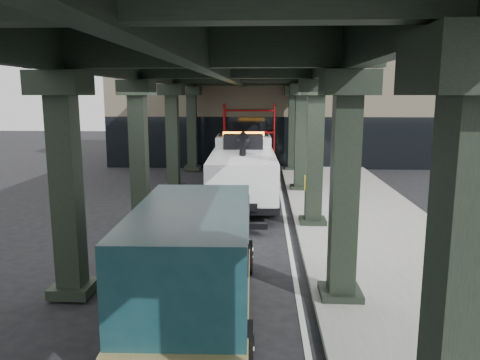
# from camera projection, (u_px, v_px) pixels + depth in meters

# --- Properties ---
(ground) EXTENTS (90.00, 90.00, 0.00)m
(ground) POSITION_uv_depth(u_px,v_px,m) (234.00, 244.00, 14.39)
(ground) COLOR black
(ground) RESTS_ON ground
(sidewalk) EXTENTS (5.00, 40.00, 0.15)m
(sidewalk) POSITION_uv_depth(u_px,v_px,m) (368.00, 225.00, 16.12)
(sidewalk) COLOR gray
(sidewalk) RESTS_ON ground
(lane_stripe) EXTENTS (0.12, 38.00, 0.01)m
(lane_stripe) POSITION_uv_depth(u_px,v_px,m) (286.00, 226.00, 16.27)
(lane_stripe) COLOR silver
(lane_stripe) RESTS_ON ground
(viaduct) EXTENTS (7.40, 32.00, 6.40)m
(viaduct) POSITION_uv_depth(u_px,v_px,m) (225.00, 66.00, 15.40)
(viaduct) COLOR black
(viaduct) RESTS_ON ground
(building) EXTENTS (22.00, 10.00, 8.00)m
(building) POSITION_uv_depth(u_px,v_px,m) (280.00, 102.00, 33.23)
(building) COLOR #C6B793
(building) RESTS_ON ground
(scaffolding) EXTENTS (3.08, 0.88, 4.00)m
(scaffolding) POSITION_uv_depth(u_px,v_px,m) (249.00, 135.00, 28.41)
(scaffolding) COLOR #AD0D10
(scaffolding) RESTS_ON ground
(tow_truck) EXTENTS (2.96, 9.12, 2.96)m
(tow_truck) POSITION_uv_depth(u_px,v_px,m) (243.00, 167.00, 20.17)
(tow_truck) COLOR black
(tow_truck) RESTS_ON ground
(towed_van) EXTENTS (2.52, 5.97, 2.40)m
(towed_van) POSITION_uv_depth(u_px,v_px,m) (195.00, 257.00, 9.40)
(towed_van) COLOR #10333A
(towed_van) RESTS_ON ground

